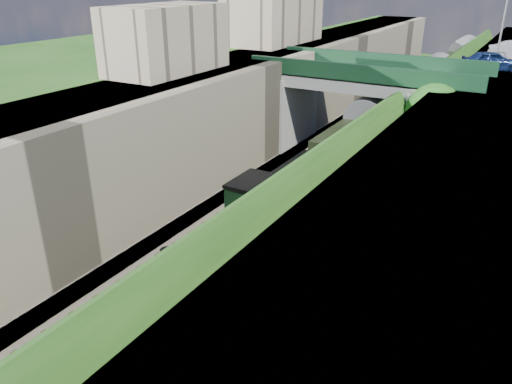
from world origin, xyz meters
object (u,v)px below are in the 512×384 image
object	(u,v)px
lamppost	(504,20)
tender	(303,196)
tree	(436,115)
car_blue	(492,61)
locomotive	(229,251)
road_bridge	(373,104)

from	to	relation	value
lamppost	tender	distance (m)	22.20
tree	car_blue	world-z (taller)	car_blue
lamppost	locomotive	bearing A→B (deg)	-103.93
road_bridge	locomotive	size ratio (longest dim) A/B	1.56
road_bridge	tender	world-z (taller)	road_bridge
tree	lamppost	world-z (taller)	lamppost
tree	lamppost	bearing A→B (deg)	79.17
road_bridge	tree	bearing A→B (deg)	-31.38
tree	tender	xyz separation A→B (m)	(-4.71, -9.28, -3.03)
locomotive	tree	bearing A→B (deg)	74.18
tree	locomotive	world-z (taller)	tree
car_blue	tender	size ratio (longest dim) A/B	0.69
tender	tree	bearing A→B (deg)	63.06
lamppost	road_bridge	bearing A→B (deg)	-133.52
road_bridge	locomotive	world-z (taller)	road_bridge
lamppost	tender	xyz separation A→B (m)	(-6.69, -19.62, -7.95)
car_blue	tender	xyz separation A→B (m)	(-6.62, -17.34, -5.34)
locomotive	tender	bearing A→B (deg)	90.00
road_bridge	car_blue	bearing A→B (deg)	36.19
road_bridge	tree	xyz separation A→B (m)	(4.97, -3.03, 0.57)
locomotive	tender	world-z (taller)	locomotive
road_bridge	lamppost	distance (m)	11.49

